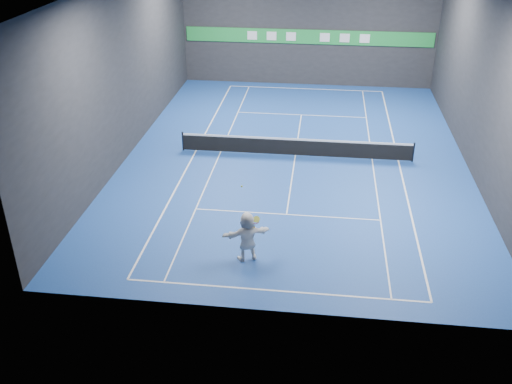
# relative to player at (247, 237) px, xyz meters

# --- Properties ---
(ground) EXTENTS (26.00, 26.00, 0.00)m
(ground) POSITION_rel_player_xyz_m (1.26, 10.01, -1.02)
(ground) COLOR #1B4295
(ground) RESTS_ON ground
(wall_back) EXTENTS (18.00, 0.10, 9.00)m
(wall_back) POSITION_rel_player_xyz_m (1.26, 23.01, 3.48)
(wall_back) COLOR #252528
(wall_back) RESTS_ON ground
(wall_front) EXTENTS (18.00, 0.10, 9.00)m
(wall_front) POSITION_rel_player_xyz_m (1.26, -2.99, 3.48)
(wall_front) COLOR #252528
(wall_front) RESTS_ON ground
(wall_left) EXTENTS (0.10, 26.00, 9.00)m
(wall_left) POSITION_rel_player_xyz_m (-7.74, 10.01, 3.48)
(wall_left) COLOR #252528
(wall_left) RESTS_ON ground
(wall_right) EXTENTS (0.10, 26.00, 9.00)m
(wall_right) POSITION_rel_player_xyz_m (10.26, 10.01, 3.48)
(wall_right) COLOR #252528
(wall_right) RESTS_ON ground
(baseline_near) EXTENTS (10.98, 0.08, 0.01)m
(baseline_near) POSITION_rel_player_xyz_m (1.26, -1.88, -1.02)
(baseline_near) COLOR white
(baseline_near) RESTS_ON ground
(baseline_far) EXTENTS (10.98, 0.08, 0.01)m
(baseline_far) POSITION_rel_player_xyz_m (1.26, 21.90, -1.02)
(baseline_far) COLOR white
(baseline_far) RESTS_ON ground
(sideline_doubles_left) EXTENTS (0.08, 23.78, 0.01)m
(sideline_doubles_left) POSITION_rel_player_xyz_m (-4.23, 10.01, -1.02)
(sideline_doubles_left) COLOR white
(sideline_doubles_left) RESTS_ON ground
(sideline_doubles_right) EXTENTS (0.08, 23.78, 0.01)m
(sideline_doubles_right) POSITION_rel_player_xyz_m (6.75, 10.01, -1.02)
(sideline_doubles_right) COLOR white
(sideline_doubles_right) RESTS_ON ground
(sideline_singles_left) EXTENTS (0.06, 23.78, 0.01)m
(sideline_singles_left) POSITION_rel_player_xyz_m (-2.85, 10.01, -1.02)
(sideline_singles_left) COLOR white
(sideline_singles_left) RESTS_ON ground
(sideline_singles_right) EXTENTS (0.06, 23.78, 0.01)m
(sideline_singles_right) POSITION_rel_player_xyz_m (5.37, 10.01, -1.02)
(sideline_singles_right) COLOR white
(sideline_singles_right) RESTS_ON ground
(service_line_near) EXTENTS (8.23, 0.06, 0.01)m
(service_line_near) POSITION_rel_player_xyz_m (1.26, 3.61, -1.02)
(service_line_near) COLOR white
(service_line_near) RESTS_ON ground
(service_line_far) EXTENTS (8.23, 0.06, 0.01)m
(service_line_far) POSITION_rel_player_xyz_m (1.26, 16.41, -1.02)
(service_line_far) COLOR white
(service_line_far) RESTS_ON ground
(center_service_line) EXTENTS (0.06, 12.80, 0.01)m
(center_service_line) POSITION_rel_player_xyz_m (1.26, 10.01, -1.02)
(center_service_line) COLOR white
(center_service_line) RESTS_ON ground
(player) EXTENTS (1.98, 1.30, 2.04)m
(player) POSITION_rel_player_xyz_m (0.00, 0.00, 0.00)
(player) COLOR white
(player) RESTS_ON ground
(tennis_ball) EXTENTS (0.07, 0.07, 0.07)m
(tennis_ball) POSITION_rel_player_xyz_m (-0.22, 0.24, 2.02)
(tennis_ball) COLOR #EAF829
(tennis_ball) RESTS_ON player
(tennis_net) EXTENTS (12.50, 0.10, 1.07)m
(tennis_net) POSITION_rel_player_xyz_m (1.26, 10.01, -0.48)
(tennis_net) COLOR black
(tennis_net) RESTS_ON ground
(sponsor_banner) EXTENTS (17.64, 0.11, 1.00)m
(sponsor_banner) POSITION_rel_player_xyz_m (1.26, 22.95, 2.48)
(sponsor_banner) COLOR green
(sponsor_banner) RESTS_ON wall_back
(tennis_racket) EXTENTS (0.43, 0.35, 0.62)m
(tennis_racket) POSITION_rel_player_xyz_m (0.30, 0.05, 0.67)
(tennis_racket) COLOR red
(tennis_racket) RESTS_ON player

